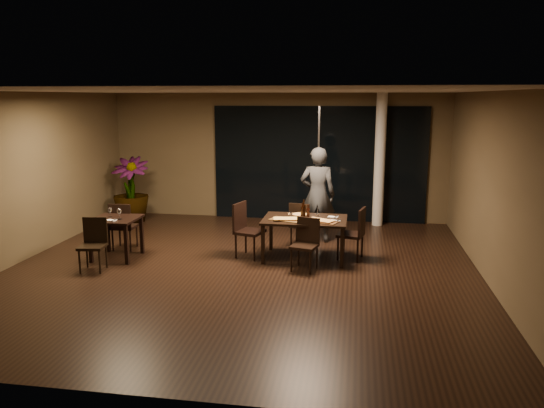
% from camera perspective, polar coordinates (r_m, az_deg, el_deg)
% --- Properties ---
extents(ground, '(8.00, 8.00, 0.00)m').
position_cam_1_polar(ground, '(9.17, -3.29, -7.03)').
color(ground, black).
rests_on(ground, ground).
extents(wall_back, '(8.00, 0.10, 3.00)m').
position_cam_1_polar(wall_back, '(12.76, 0.57, 5.13)').
color(wall_back, brown).
rests_on(wall_back, ground).
extents(wall_front, '(8.00, 0.10, 3.00)m').
position_cam_1_polar(wall_front, '(5.03, -13.52, -5.11)').
color(wall_front, brown).
rests_on(wall_front, ground).
extents(wall_left, '(0.10, 8.00, 3.00)m').
position_cam_1_polar(wall_left, '(10.47, -25.61, 2.60)').
color(wall_left, brown).
rests_on(wall_left, ground).
extents(wall_right, '(0.10, 8.00, 3.00)m').
position_cam_1_polar(wall_right, '(8.87, 23.08, 1.41)').
color(wall_right, brown).
rests_on(wall_right, ground).
extents(ceiling, '(8.00, 8.00, 0.04)m').
position_cam_1_polar(ceiling, '(8.70, -3.52, 12.18)').
color(ceiling, silver).
rests_on(ceiling, wall_back).
extents(window_panel, '(5.00, 0.06, 2.70)m').
position_cam_1_polar(window_panel, '(12.58, 5.03, 4.31)').
color(window_panel, black).
rests_on(window_panel, ground).
extents(column, '(0.24, 0.24, 3.00)m').
position_cam_1_polar(column, '(12.23, 11.51, 4.62)').
color(column, silver).
rests_on(column, ground).
extents(main_table, '(1.50, 1.00, 0.75)m').
position_cam_1_polar(main_table, '(9.60, 3.54, -2.01)').
color(main_table, black).
rests_on(main_table, ground).
extents(side_table, '(0.80, 0.80, 0.75)m').
position_cam_1_polar(side_table, '(10.05, -16.44, -2.15)').
color(side_table, black).
rests_on(side_table, ground).
extents(chair_main_far, '(0.49, 0.49, 0.89)m').
position_cam_1_polar(chair_main_far, '(10.37, 3.13, -1.99)').
color(chair_main_far, black).
rests_on(chair_main_far, ground).
extents(chair_main_near, '(0.50, 0.50, 0.89)m').
position_cam_1_polar(chair_main_near, '(9.07, 3.68, -3.99)').
color(chair_main_near, black).
rests_on(chair_main_near, ground).
extents(chair_main_left, '(0.58, 0.58, 1.00)m').
position_cam_1_polar(chair_main_left, '(9.76, -2.87, -2.47)').
color(chair_main_left, black).
rests_on(chair_main_left, ground).
extents(chair_main_right, '(0.53, 0.53, 0.95)m').
position_cam_1_polar(chair_main_right, '(9.69, 8.95, -2.87)').
color(chair_main_right, black).
rests_on(chair_main_right, ground).
extents(chair_side_far, '(0.45, 0.45, 0.92)m').
position_cam_1_polar(chair_side_far, '(10.56, -15.79, -2.07)').
color(chair_side_far, black).
rests_on(chair_side_far, ground).
extents(chair_side_near, '(0.46, 0.46, 0.89)m').
position_cam_1_polar(chair_side_near, '(9.53, -18.63, -3.80)').
color(chair_side_near, black).
rests_on(chair_side_near, ground).
extents(diner, '(0.66, 0.44, 1.94)m').
position_cam_1_polar(diner, '(10.72, 4.92, 0.99)').
color(diner, '#2D2F32').
rests_on(diner, ground).
extents(potted_plant, '(0.94, 0.94, 1.52)m').
position_cam_1_polar(potted_plant, '(12.90, -14.95, 1.50)').
color(potted_plant, '#23531B').
rests_on(potted_plant, ground).
extents(pizza_board_left, '(0.69, 0.50, 0.01)m').
position_cam_1_polar(pizza_board_left, '(9.43, 1.68, -1.72)').
color(pizza_board_left, '#4A3218').
rests_on(pizza_board_left, main_table).
extents(pizza_board_right, '(0.67, 0.50, 0.01)m').
position_cam_1_polar(pizza_board_right, '(9.36, 5.26, -1.87)').
color(pizza_board_right, '#4B2D18').
rests_on(pizza_board_right, main_table).
extents(oblong_pizza_left, '(0.51, 0.30, 0.02)m').
position_cam_1_polar(oblong_pizza_left, '(9.43, 1.68, -1.62)').
color(oblong_pizza_left, maroon).
rests_on(oblong_pizza_left, pizza_board_left).
extents(oblong_pizza_right, '(0.50, 0.40, 0.02)m').
position_cam_1_polar(oblong_pizza_right, '(9.36, 5.26, -1.77)').
color(oblong_pizza_right, maroon).
rests_on(oblong_pizza_right, pizza_board_right).
extents(round_pizza, '(0.28, 0.28, 0.01)m').
position_cam_1_polar(round_pizza, '(9.87, 3.05, -1.14)').
color(round_pizza, '#BD3615').
rests_on(round_pizza, main_table).
extents(bottle_a, '(0.06, 0.06, 0.28)m').
position_cam_1_polar(bottle_a, '(9.61, 3.29, -0.68)').
color(bottle_a, black).
rests_on(bottle_a, main_table).
extents(bottle_b, '(0.06, 0.06, 0.26)m').
position_cam_1_polar(bottle_b, '(9.57, 3.90, -0.80)').
color(bottle_b, black).
rests_on(bottle_b, main_table).
extents(bottle_c, '(0.07, 0.07, 0.33)m').
position_cam_1_polar(bottle_c, '(9.64, 3.44, -0.50)').
color(bottle_c, black).
rests_on(bottle_c, main_table).
extents(tumbler_left, '(0.07, 0.07, 0.09)m').
position_cam_1_polar(tumbler_left, '(9.68, 1.99, -1.16)').
color(tumbler_left, white).
rests_on(tumbler_left, main_table).
extents(tumbler_right, '(0.07, 0.07, 0.09)m').
position_cam_1_polar(tumbler_right, '(9.62, 4.88, -1.27)').
color(tumbler_right, white).
rests_on(tumbler_right, main_table).
extents(napkin_near, '(0.21, 0.17, 0.01)m').
position_cam_1_polar(napkin_near, '(9.41, 6.76, -1.82)').
color(napkin_near, silver).
rests_on(napkin_near, main_table).
extents(napkin_far, '(0.20, 0.15, 0.01)m').
position_cam_1_polar(napkin_far, '(9.72, 6.56, -1.40)').
color(napkin_far, white).
rests_on(napkin_far, main_table).
extents(wine_glass_a, '(0.08, 0.08, 0.17)m').
position_cam_1_polar(wine_glass_a, '(10.11, -17.01, -0.87)').
color(wine_glass_a, white).
rests_on(wine_glass_a, side_table).
extents(wine_glass_b, '(0.08, 0.08, 0.19)m').
position_cam_1_polar(wine_glass_b, '(9.88, -16.11, -1.05)').
color(wine_glass_b, white).
rests_on(wine_glass_b, side_table).
extents(side_napkin, '(0.19, 0.13, 0.01)m').
position_cam_1_polar(side_napkin, '(9.82, -16.93, -1.69)').
color(side_napkin, white).
rests_on(side_napkin, side_table).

